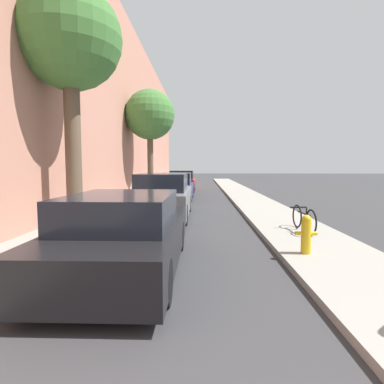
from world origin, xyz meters
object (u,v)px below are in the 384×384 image
object	(u,v)px
parked_car_red	(182,182)
street_tree_near	(70,41)
bicycle	(304,219)
parked_car_navy	(176,187)
street_tree_far	(150,115)
fire_hydrant	(306,234)
parked_car_black	(124,235)
parked_car_grey	(163,197)

from	to	relation	value
parked_car_red	street_tree_near	bearing A→B (deg)	-99.21
parked_car_red	bicycle	size ratio (longest dim) A/B	2.60
parked_car_navy	street_tree_far	size ratio (longest dim) A/B	0.65
bicycle	parked_car_red	bearing A→B (deg)	102.31
fire_hydrant	parked_car_black	bearing A→B (deg)	-166.88
fire_hydrant	bicycle	xyz separation A→B (m)	(0.62, 2.07, -0.06)
parked_car_black	street_tree_far	distance (m)	13.87
parked_car_navy	fire_hydrant	world-z (taller)	parked_car_navy
street_tree_near	street_tree_far	bearing A→B (deg)	87.24
parked_car_grey	parked_car_red	xyz separation A→B (m)	(-0.04, 10.93, -0.03)
street_tree_far	street_tree_near	bearing A→B (deg)	-92.76
parked_car_grey	bicycle	xyz separation A→B (m)	(3.91, -2.68, -0.28)
parked_car_black	parked_car_navy	xyz separation A→B (m)	(-0.08, 11.27, 0.04)
parked_car_red	bicycle	world-z (taller)	parked_car_red
parked_car_black	bicycle	xyz separation A→B (m)	(3.89, 2.83, -0.19)
parked_car_grey	fire_hydrant	xyz separation A→B (m)	(3.30, -4.74, -0.22)
parked_car_black	fire_hydrant	distance (m)	3.36
street_tree_near	parked_car_red	bearing A→B (deg)	80.79
parked_car_grey	street_tree_far	world-z (taller)	street_tree_far
parked_car_grey	street_tree_near	size ratio (longest dim) A/B	0.71
parked_car_red	parked_car_navy	bearing A→B (deg)	-90.13
bicycle	street_tree_near	bearing A→B (deg)	171.52
parked_car_black	street_tree_near	xyz separation A→B (m)	(-2.19, 3.32, 4.42)
street_tree_near	street_tree_far	world-z (taller)	street_tree_near
parked_car_grey	fire_hydrant	bearing A→B (deg)	-55.20
parked_car_grey	parked_car_navy	distance (m)	5.76
parked_car_red	fire_hydrant	xyz separation A→B (m)	(3.34, -15.68, -0.19)
street_tree_far	parked_car_black	bearing A→B (deg)	-82.56
parked_car_grey	parked_car_red	distance (m)	10.93
parked_car_red	street_tree_far	world-z (taller)	street_tree_far
parked_car_red	street_tree_far	xyz separation A→B (m)	(-1.65, -3.28, 4.00)
parked_car_black	bicycle	bearing A→B (deg)	36.03
parked_car_navy	fire_hydrant	distance (m)	11.03
street_tree_near	street_tree_far	distance (m)	9.86
parked_car_grey	street_tree_far	size ratio (longest dim) A/B	0.75
fire_hydrant	parked_car_red	bearing A→B (deg)	102.03
street_tree_near	bicycle	distance (m)	7.65
parked_car_red	street_tree_near	size ratio (longest dim) A/B	0.62
bicycle	parked_car_grey	bearing A→B (deg)	141.71
parked_car_red	fire_hydrant	bearing A→B (deg)	-77.97
parked_car_grey	bicycle	size ratio (longest dim) A/B	2.99
parked_car_red	fire_hydrant	distance (m)	16.03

